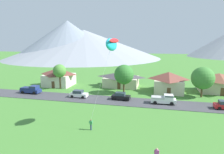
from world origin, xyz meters
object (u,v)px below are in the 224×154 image
Objects in this scene: house_left_center at (59,76)px; kite_flyer_with_kite at (111,46)px; tree_center at (124,75)px; house_right_center at (219,82)px; pickup_truck_white_west_side at (164,99)px; pickup_truck_navy_east_side at (31,89)px; parked_car_black_west_end at (121,96)px; tree_left_of_center at (203,78)px; parked_car_white_mid_west at (79,94)px; house_leftmost at (121,79)px; tree_near_left at (60,71)px; house_rightmost at (168,82)px.

kite_flyer_with_kite is (21.95, -24.06, 9.86)m from house_left_center.
house_left_center is 1.15× the size of tree_center.
house_right_center reaches higher than pickup_truck_white_west_side.
tree_center is 24.09m from pickup_truck_navy_east_side.
pickup_truck_navy_east_side is at bearing 179.33° from parked_car_black_west_end.
house_right_center is at bearing 49.11° from tree_left_of_center.
house_left_center is 21.13m from tree_center.
house_right_center reaches higher than pickup_truck_navy_east_side.
pickup_truck_navy_east_side is (-13.29, 0.62, 0.19)m from parked_car_white_mid_west.
parked_car_white_mid_west is (-7.77, -13.69, -1.39)m from house_leftmost.
house_right_center is 1.94× the size of pickup_truck_white_west_side.
house_leftmost is 2.52× the size of parked_car_white_mid_west.
pickup_truck_white_west_side is (30.37, -10.86, -1.70)m from house_left_center.
tree_center is (18.32, -0.80, -0.14)m from tree_near_left.
house_left_center is 34.03m from kite_flyer_with_kite.
pickup_truck_navy_east_side is (-32.94, 0.93, 0.00)m from pickup_truck_white_west_side.
house_leftmost is at bearing 105.35° from tree_center.
tree_near_left is 1.33× the size of pickup_truck_white_west_side.
house_leftmost reaches higher than pickup_truck_navy_east_side.
pickup_truck_white_west_side is 1.00× the size of pickup_truck_navy_east_side.
house_leftmost is 18.41m from pickup_truck_white_west_side.
parked_car_black_west_end is 23.45m from pickup_truck_navy_east_side.
kite_flyer_with_kite reaches higher than pickup_truck_white_west_side.
tree_left_of_center reaches higher than pickup_truck_white_west_side.
house_right_center reaches higher than parked_car_black_west_end.
tree_near_left is (2.24, -3.59, 2.30)m from house_left_center.
pickup_truck_white_west_side is at bearing -14.50° from tree_near_left.
parked_car_black_west_end is (-10.82, -9.80, -1.91)m from house_rightmost.
house_right_center is 1.93× the size of pickup_truck_navy_east_side.
house_rightmost is at bearing 25.80° from parked_car_white_mid_west.
tree_left_of_center is (7.57, -3.16, 1.89)m from house_rightmost.
house_leftmost is at bearing 9.65° from house_left_center.
house_leftmost is 1.53× the size of tree_near_left.
parked_car_white_mid_west is at bearing -44.53° from house_left_center.
kite_flyer_with_kite is at bearing -130.36° from house_right_center.
house_left_center is 1.06× the size of house_rightmost.
pickup_truck_navy_east_side is (-23.12, -5.54, -3.86)m from tree_center.
tree_left_of_center is 1.75× the size of parked_car_white_mid_west.
tree_near_left is at bearing 140.63° from parked_car_white_mid_west.
house_rightmost is 0.58× the size of kite_flyer_with_kite.
parked_car_black_west_end is at bearing -86.84° from tree_center.
pickup_truck_navy_east_side is at bearing 178.38° from pickup_truck_white_west_side.
house_leftmost is 0.77× the size of kite_flyer_with_kite.
tree_left_of_center is at bearing 39.34° from pickup_truck_white_west_side.
house_left_center is at bearing -176.77° from house_right_center.
parked_car_black_west_end is 9.52m from pickup_truck_white_west_side.
house_left_center is at bearing 179.27° from house_rightmost.
pickup_truck_navy_east_side reaches higher than parked_car_white_mid_west.
tree_near_left is 11.75m from parked_car_white_mid_west.
kite_flyer_with_kite reaches higher than parked_car_white_mid_west.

